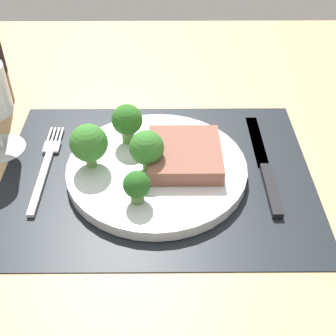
# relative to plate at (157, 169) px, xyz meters

# --- Properties ---
(ground_plane) EXTENTS (1.40, 1.10, 0.03)m
(ground_plane) POSITION_rel_plate_xyz_m (0.00, 0.00, -0.03)
(ground_plane) COLOR tan
(placemat) EXTENTS (0.44, 0.34, 0.00)m
(placemat) POSITION_rel_plate_xyz_m (0.00, 0.00, -0.01)
(placemat) COLOR black
(placemat) RESTS_ON ground_plane
(plate) EXTENTS (0.25, 0.25, 0.02)m
(plate) POSITION_rel_plate_xyz_m (0.00, 0.00, 0.00)
(plate) COLOR silver
(plate) RESTS_ON placemat
(steak) EXTENTS (0.10, 0.11, 0.02)m
(steak) POSITION_rel_plate_xyz_m (0.04, 0.01, 0.02)
(steak) COLOR #8C5647
(steak) RESTS_ON plate
(broccoli_near_steak) EXTENTS (0.03, 0.03, 0.05)m
(broccoli_near_steak) POSITION_rel_plate_xyz_m (-0.02, -0.07, 0.03)
(broccoli_near_steak) COLOR #5B8942
(broccoli_near_steak) RESTS_ON plate
(broccoli_back_left) EXTENTS (0.04, 0.04, 0.06)m
(broccoli_back_left) POSITION_rel_plate_xyz_m (-0.04, 0.05, 0.04)
(broccoli_back_left) COLOR #6B994C
(broccoli_back_left) RESTS_ON plate
(broccoli_center) EXTENTS (0.05, 0.05, 0.06)m
(broccoli_center) POSITION_rel_plate_xyz_m (-0.01, -0.01, 0.04)
(broccoli_center) COLOR #6B994C
(broccoli_center) RESTS_ON plate
(broccoli_near_fork) EXTENTS (0.05, 0.05, 0.06)m
(broccoli_near_fork) POSITION_rel_plate_xyz_m (-0.09, -0.00, 0.05)
(broccoli_near_fork) COLOR #6B994C
(broccoli_near_fork) RESTS_ON plate
(fork) EXTENTS (0.02, 0.19, 0.01)m
(fork) POSITION_rel_plate_xyz_m (-0.16, 0.01, -0.01)
(fork) COLOR silver
(fork) RESTS_ON placemat
(knife) EXTENTS (0.02, 0.23, 0.01)m
(knife) POSITION_rel_plate_xyz_m (0.15, 0.01, -0.00)
(knife) COLOR black
(knife) RESTS_ON placemat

